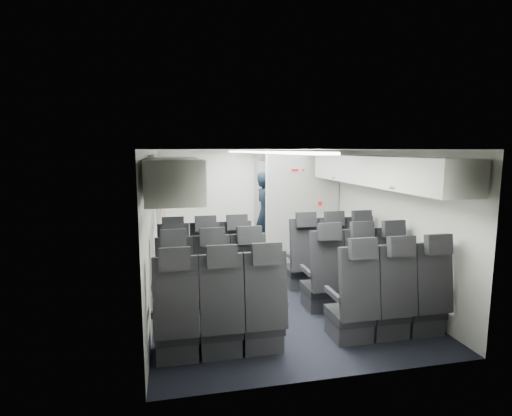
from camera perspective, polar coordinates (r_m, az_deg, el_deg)
name	(u,v)px	position (r m, az deg, el deg)	size (l,w,h in m)	color
cabin_shell	(261,213)	(6.52, 0.74, -0.72)	(3.41, 6.01, 2.16)	black
seat_row_front	(269,265)	(6.17, 1.85, -8.11)	(3.33, 0.56, 1.24)	black
seat_row_mid	(285,284)	(5.34, 4.23, -10.76)	(3.33, 0.56, 1.24)	black
seat_row_rear	(309,311)	(4.54, 7.54, -14.32)	(3.33, 0.56, 1.24)	black
overhead_bin_left_rear	(174,177)	(4.28, -11.64, 4.31)	(0.53, 1.80, 0.40)	silver
overhead_bin_left_front_open	(170,178)	(6.04, -12.20, 4.23)	(0.64, 1.70, 0.72)	#9E9E93
overhead_bin_right_rear	(413,174)	(5.14, 21.47, 4.54)	(0.53, 1.80, 0.40)	silver
overhead_bin_right_front	(349,168)	(6.67, 13.12, 5.63)	(0.53, 1.70, 0.40)	silver
bulkhead_partition	(302,207)	(7.55, 6.64, 0.10)	(1.40, 0.15, 2.13)	silver
galley_unit	(275,201)	(9.38, 2.68, 0.96)	(0.85, 0.52, 1.90)	#939399
boarding_door	(161,212)	(7.92, -13.48, -0.58)	(0.12, 1.27, 1.86)	silver
flight_attendant	(265,214)	(8.13, 1.36, -0.83)	(0.62, 0.41, 1.71)	black
carry_on_bag	(174,173)	(5.95, -11.63, 4.88)	(0.41, 0.29, 0.25)	black
papers	(275,202)	(8.09, 2.75, 0.85)	(0.22, 0.02, 0.15)	white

